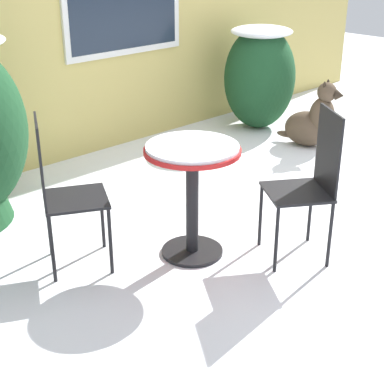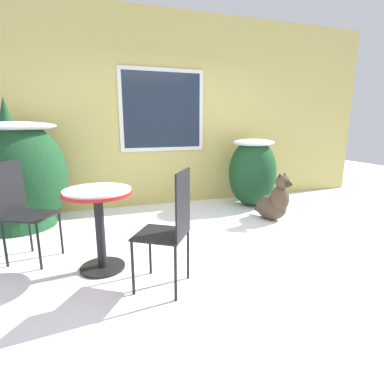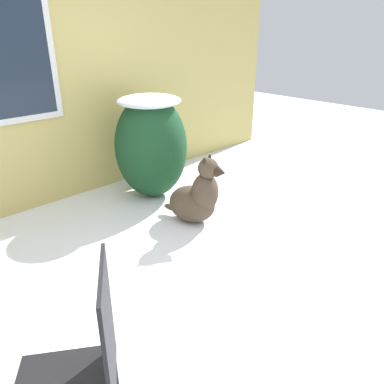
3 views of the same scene
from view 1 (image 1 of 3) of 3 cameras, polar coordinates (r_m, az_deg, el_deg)
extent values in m
plane|color=white|center=(4.89, 9.61, -1.25)|extent=(16.00, 16.00, 0.00)
ellipsoid|color=#194223|center=(6.68, 6.57, 10.94)|extent=(0.79, 0.78, 1.13)
ellipsoid|color=white|center=(6.58, 6.78, 15.22)|extent=(0.67, 0.67, 0.12)
cylinder|color=black|center=(4.13, 0.00, -5.72)|extent=(0.43, 0.43, 0.03)
cylinder|color=black|center=(3.95, 0.00, -1.05)|extent=(0.09, 0.09, 0.72)
cylinder|color=red|center=(3.81, 0.00, 4.04)|extent=(0.64, 0.64, 0.03)
cylinder|color=white|center=(3.80, 0.00, 4.41)|extent=(0.61, 0.61, 0.02)
cube|color=black|center=(3.86, -11.22, -0.66)|extent=(0.54, 0.54, 0.02)
cube|color=black|center=(3.75, -14.49, 2.87)|extent=(0.18, 0.33, 0.54)
cylinder|color=black|center=(3.82, -7.92, -4.77)|extent=(0.02, 0.02, 0.47)
cylinder|color=black|center=(4.14, -8.69, -2.42)|extent=(0.02, 0.02, 0.47)
cylinder|color=black|center=(3.80, -13.40, -5.42)|extent=(0.02, 0.02, 0.47)
cylinder|color=black|center=(4.12, -13.73, -3.00)|extent=(0.02, 0.02, 0.47)
cube|color=black|center=(3.94, 10.12, -0.01)|extent=(0.56, 0.56, 0.02)
cube|color=black|center=(3.91, 13.08, 3.92)|extent=(0.22, 0.32, 0.54)
cylinder|color=black|center=(4.15, 6.66, -2.25)|extent=(0.02, 0.02, 0.47)
cylinder|color=black|center=(3.84, 8.19, -4.63)|extent=(0.02, 0.02, 0.47)
cylinder|color=black|center=(4.26, 11.38, -1.84)|extent=(0.02, 0.02, 0.47)
cylinder|color=black|center=(3.96, 13.24, -4.10)|extent=(0.02, 0.02, 0.47)
ellipsoid|color=#4C3D2D|center=(6.25, 11.10, 6.07)|extent=(0.49, 0.56, 0.36)
ellipsoid|color=#4C3D2D|center=(6.17, 12.46, 7.18)|extent=(0.35, 0.32, 0.39)
sphere|color=#4C3D2D|center=(6.09, 12.96, 9.41)|extent=(0.20, 0.20, 0.20)
cone|color=#2D241B|center=(6.06, 14.16, 9.07)|extent=(0.13, 0.11, 0.11)
ellipsoid|color=#2D241B|center=(6.03, 12.73, 10.01)|extent=(0.05, 0.04, 0.09)
ellipsoid|color=#2D241B|center=(6.13, 13.05, 10.20)|extent=(0.05, 0.04, 0.09)
ellipsoid|color=#4C3D2D|center=(6.35, 9.16, 5.57)|extent=(0.13, 0.23, 0.07)
camera|label=2|loc=(2.53, 49.21, 0.08)|focal=28.00mm
camera|label=3|loc=(2.80, 26.37, 16.35)|focal=35.00mm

